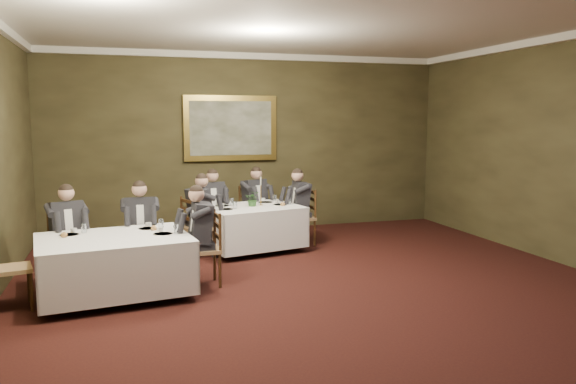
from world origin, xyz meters
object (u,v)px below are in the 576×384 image
diner_main_endleft (198,227)px  chair_sec_backleft (68,261)px  chair_main_backleft (212,229)px  diner_sec_endright (204,248)px  centerpiece (253,198)px  painting (231,128)px  table_second (114,262)px  chair_main_endright (302,229)px  diner_sec_backleft (67,245)px  chair_sec_backright (141,254)px  diner_main_backright (254,212)px  diner_main_endright (302,216)px  diner_sec_backright (141,239)px  chair_main_endleft (198,241)px  candlestick (261,194)px  table_main (253,225)px  chair_sec_endright (205,265)px  diner_main_backleft (212,216)px  chair_main_backright (254,225)px  chair_sec_endleft (12,286)px

diner_main_endleft → chair_sec_backleft: size_ratio=1.35×
chair_main_backleft → diner_sec_endright: diner_sec_endright is taller
centerpiece → painting: bearing=90.4°
table_second → chair_main_endright: 3.82m
diner_sec_backleft → chair_sec_backright: (0.98, 0.15, -0.23)m
diner_main_backright → diner_main_endright: same height
diner_sec_backright → centerpiece: bearing=-152.6°
painting → table_second: bearing=-120.6°
diner_main_backright → diner_main_endleft: bearing=20.0°
table_second → centerpiece: centerpiece is taller
chair_main_endleft → painting: size_ratio=0.55×
diner_main_endleft → candlestick: (1.11, 0.31, 0.44)m
diner_main_endright → painting: 2.42m
diner_sec_backleft → table_main: bearing=-177.9°
chair_sec_endright → candlestick: (1.23, 1.84, 0.66)m
table_second → candlestick: size_ratio=4.02×
chair_sec_endright → chair_main_endleft: bearing=-5.3°
diner_sec_backleft → diner_main_backright: bearing=-166.2°
chair_main_endright → centerpiece: 1.14m
diner_main_backleft → chair_sec_backleft: bearing=29.6°
chair_main_endleft → diner_sec_backright: diner_sec_backright is taller
chair_main_backright → diner_main_endright: size_ratio=0.74×
diner_sec_endright → chair_main_backright: bearing=-27.7°
diner_main_backleft → chair_sec_backright: diner_main_backleft is taller
table_main → chair_sec_backright: 2.07m
chair_main_backleft → chair_sec_backright: bearing=43.6°
table_main → diner_sec_backleft: (-2.83, -1.05, 0.06)m
chair_main_endleft → chair_sec_backright: 1.13m
diner_main_backleft → chair_main_endright: size_ratio=1.35×
chair_main_backleft → diner_sec_backleft: 2.85m
table_main → chair_main_endright: 0.99m
chair_sec_endright → chair_sec_backright: bearing=41.9°
diner_main_endleft → table_main: bearing=82.6°
chair_main_backleft → candlestick: size_ratio=2.00×
diner_main_endright → chair_sec_endleft: 4.89m
chair_main_backleft → diner_main_backright: 0.86m
chair_main_backleft → diner_sec_backleft: size_ratio=0.74×
chair_sec_backright → diner_sec_backleft: bearing=9.5°
candlestick → diner_sec_backright: bearing=-153.5°
chair_main_endright → chair_sec_backleft: 4.00m
table_main → chair_sec_endleft: chair_sec_endleft is taller
diner_sec_backleft → diner_sec_endright: 1.89m
diner_main_endright → chair_sec_endleft: diner_main_endright is taller
chair_sec_endright → chair_sec_endleft: same height
centerpiece → candlestick: 0.18m
diner_main_endleft → chair_sec_backleft: bearing=-87.0°
diner_sec_endright → painting: (1.07, 3.59, 1.53)m
diner_main_backright → diner_sec_backleft: size_ratio=1.00×
diner_main_backright → chair_sec_endright: size_ratio=1.35×
table_second → diner_main_backleft: (1.63, 2.58, 0.06)m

